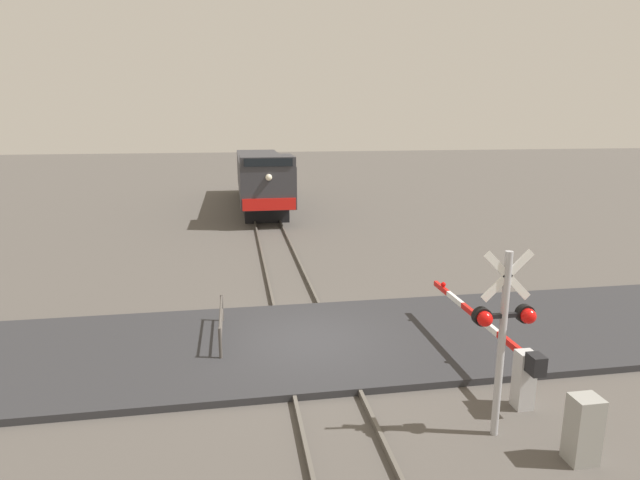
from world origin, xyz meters
TOP-DOWN VIEW (x-y plane):
  - ground_plane at (0.00, 0.00)m, footprint 160.00×160.00m
  - rail_track_left at (-0.72, 0.00)m, footprint 0.08×80.00m
  - rail_track_right at (0.72, 0.00)m, footprint 0.08×80.00m
  - road_surface at (0.00, 0.00)m, footprint 36.00×5.46m
  - locomotive at (0.00, 22.30)m, footprint 2.99×15.72m
  - crossing_signal at (2.91, -4.53)m, footprint 1.18×0.33m
  - crossing_gate at (3.94, -3.08)m, footprint 0.36×5.46m
  - utility_cabinet at (4.00, -5.51)m, footprint 0.49×0.43m
  - guard_railing at (-2.29, 0.51)m, footprint 0.08×2.52m

SIDE VIEW (x-z plane):
  - ground_plane at x=0.00m, z-range 0.00..0.00m
  - rail_track_left at x=-0.72m, z-range 0.00..0.15m
  - rail_track_right at x=0.72m, z-range 0.00..0.15m
  - road_surface at x=0.00m, z-range 0.00..0.17m
  - guard_railing at x=-2.29m, z-range 0.14..1.09m
  - utility_cabinet at x=4.00m, z-range 0.00..1.24m
  - crossing_gate at x=3.94m, z-range 0.16..1.51m
  - locomotive at x=0.00m, z-range 0.09..3.96m
  - crossing_signal at x=2.91m, z-range 0.40..4.03m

